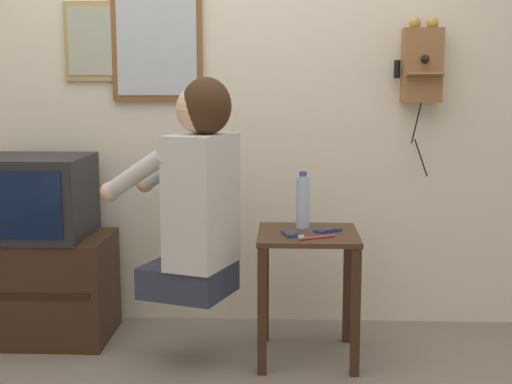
# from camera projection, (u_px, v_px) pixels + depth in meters

# --- Properties ---
(wall_back) EXTENTS (6.80, 0.05, 2.55)m
(wall_back) POSITION_uv_depth(u_px,v_px,m) (211.00, 82.00, 3.71)
(wall_back) COLOR silver
(wall_back) RESTS_ON ground_plane
(side_table) EXTENTS (0.46, 0.46, 0.60)m
(side_table) POSITION_uv_depth(u_px,v_px,m) (308.00, 263.00, 3.27)
(side_table) COLOR #422819
(side_table) RESTS_ON ground_plane
(person) EXTENTS (0.61, 0.51, 0.97)m
(person) POSITION_uv_depth(u_px,v_px,m) (196.00, 192.00, 3.13)
(person) COLOR #2D3347
(person) RESTS_ON ground_plane
(tv_stand) EXTENTS (0.75, 0.47, 0.52)m
(tv_stand) POSITION_uv_depth(u_px,v_px,m) (36.00, 287.00, 3.56)
(tv_stand) COLOR #382316
(tv_stand) RESTS_ON ground_plane
(television) EXTENTS (0.52, 0.49, 0.40)m
(television) POSITION_uv_depth(u_px,v_px,m) (34.00, 197.00, 3.49)
(television) COLOR #232326
(television) RESTS_ON tv_stand
(wall_phone_antique) EXTENTS (0.24, 0.19, 0.80)m
(wall_phone_antique) POSITION_uv_depth(u_px,v_px,m) (422.00, 64.00, 3.57)
(wall_phone_antique) COLOR olive
(framed_picture) EXTENTS (0.28, 0.03, 0.40)m
(framed_picture) POSITION_uv_depth(u_px,v_px,m) (92.00, 41.00, 3.67)
(framed_picture) COLOR tan
(wall_mirror) EXTENTS (0.47, 0.03, 0.58)m
(wall_mirror) POSITION_uv_depth(u_px,v_px,m) (157.00, 44.00, 3.65)
(wall_mirror) COLOR brown
(cell_phone_held) EXTENTS (0.09, 0.13, 0.01)m
(cell_phone_held) POSITION_uv_depth(u_px,v_px,m) (291.00, 234.00, 3.20)
(cell_phone_held) COLOR navy
(cell_phone_held) RESTS_ON side_table
(cell_phone_spare) EXTENTS (0.13, 0.12, 0.01)m
(cell_phone_spare) POSITION_uv_depth(u_px,v_px,m) (328.00, 230.00, 3.27)
(cell_phone_spare) COLOR navy
(cell_phone_spare) RESTS_ON side_table
(water_bottle) EXTENTS (0.06, 0.06, 0.27)m
(water_bottle) POSITION_uv_depth(u_px,v_px,m) (303.00, 201.00, 3.34)
(water_bottle) COLOR #ADC6DB
(water_bottle) RESTS_ON side_table
(toothbrush) EXTENTS (0.17, 0.10, 0.02)m
(toothbrush) POSITION_uv_depth(u_px,v_px,m) (314.00, 237.00, 3.12)
(toothbrush) COLOR #D83F4C
(toothbrush) RESTS_ON side_table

